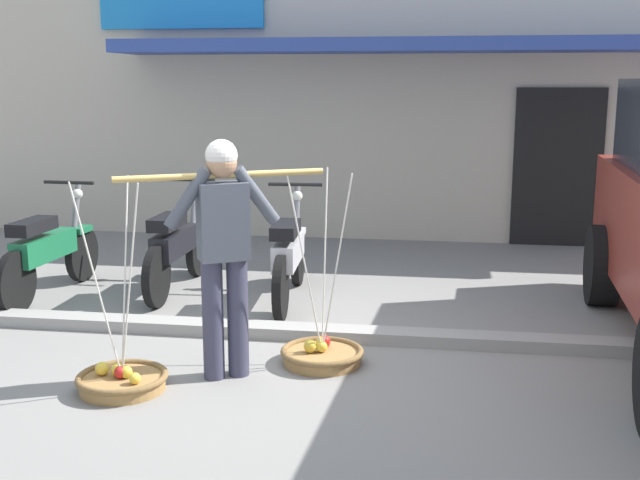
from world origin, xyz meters
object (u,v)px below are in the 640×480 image
at_px(fruit_basket_left_side, 122,379).
at_px(fruit_basket_right_side, 322,354).
at_px(motorcycle_nearest_shop, 48,252).
at_px(motorcycle_third_in_row, 289,255).
at_px(fruit_vendor, 224,243).
at_px(motorcycle_second_in_row, 177,247).

distance_m(fruit_basket_left_side, fruit_basket_right_side, 1.47).
xyz_separation_m(motorcycle_nearest_shop, motorcycle_third_in_row, (2.35, 0.20, 0.00)).
height_order(fruit_basket_right_side, motorcycle_third_in_row, fruit_basket_right_side).
relative_size(motorcycle_nearest_shop, motorcycle_third_in_row, 1.00).
bearing_deg(motorcycle_third_in_row, fruit_basket_right_side, -71.03).
height_order(motorcycle_nearest_shop, motorcycle_third_in_row, same).
height_order(fruit_vendor, fruit_basket_right_side, fruit_vendor).
relative_size(fruit_basket_left_side, motorcycle_third_in_row, 0.80).
bearing_deg(fruit_basket_right_side, motorcycle_nearest_shop, 153.86).
xyz_separation_m(fruit_basket_right_side, motorcycle_second_in_row, (-1.74, 1.83, 0.38)).
bearing_deg(motorcycle_second_in_row, motorcycle_nearest_shop, -160.64).
height_order(fruit_vendor, motorcycle_third_in_row, fruit_vendor).
height_order(fruit_basket_right_side, motorcycle_second_in_row, fruit_basket_right_side).
height_order(fruit_basket_left_side, motorcycle_third_in_row, fruit_basket_left_side).
bearing_deg(fruit_vendor, fruit_basket_right_side, 29.48).
xyz_separation_m(fruit_basket_right_side, motorcycle_third_in_row, (-0.56, 1.63, 0.38)).
relative_size(fruit_basket_left_side, motorcycle_nearest_shop, 0.80).
bearing_deg(motorcycle_third_in_row, motorcycle_second_in_row, 170.06).
bearing_deg(fruit_basket_left_side, motorcycle_second_in_row, 100.38).
bearing_deg(fruit_basket_left_side, fruit_basket_right_side, 29.34).
relative_size(fruit_basket_left_side, motorcycle_second_in_row, 0.80).
xyz_separation_m(motorcycle_second_in_row, motorcycle_third_in_row, (1.19, -0.21, 0.00)).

